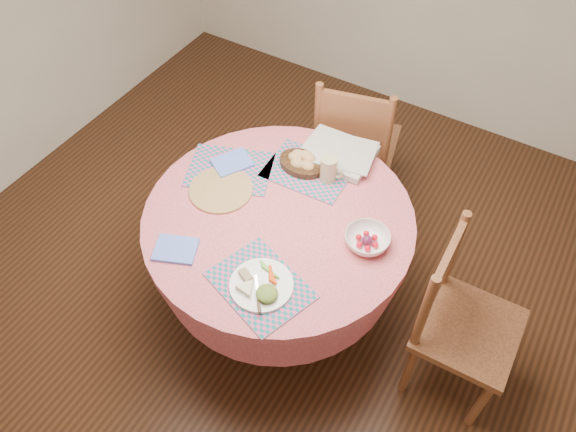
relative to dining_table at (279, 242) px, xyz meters
name	(u,v)px	position (x,y,z in m)	size (l,w,h in m)	color
ground	(280,303)	(0.00, 0.00, -0.56)	(4.00, 4.00, 0.00)	#331C0F
room_envelope	(275,22)	(0.00, 0.00, 1.16)	(4.01, 4.01, 2.71)	silver
dining_table	(279,242)	(0.00, 0.00, 0.00)	(1.24, 1.24, 0.75)	#DF6872
chair_right	(459,319)	(0.88, 0.08, -0.06)	(0.43, 0.45, 0.96)	brown
chair_back	(354,144)	(-0.02, 0.85, -0.04)	(0.55, 0.53, 0.99)	brown
placemat_front	(260,285)	(0.13, -0.36, 0.20)	(0.40, 0.30, 0.01)	#146C70
placemat_left	(230,169)	(-0.36, 0.13, 0.20)	(0.40, 0.30, 0.01)	#146C70
placemat_back	(308,170)	(-0.03, 0.32, 0.20)	(0.40, 0.30, 0.01)	#146C70
wicker_trivet	(221,190)	(-0.31, -0.01, 0.20)	(0.30, 0.30, 0.01)	#8D613D
napkin_near	(176,249)	(-0.28, -0.39, 0.20)	(0.18, 0.14, 0.01)	#5978E5
napkin_far	(232,163)	(-0.37, 0.17, 0.21)	(0.18, 0.14, 0.01)	#5978E5
dinner_plate	(262,286)	(0.15, -0.37, 0.22)	(0.26, 0.26, 0.05)	white
bread_bowl	(302,161)	(-0.07, 0.33, 0.23)	(0.23, 0.23, 0.08)	black
latte_mug	(329,169)	(0.09, 0.32, 0.27)	(0.12, 0.08, 0.13)	tan
fruit_bowl	(367,240)	(0.41, 0.06, 0.22)	(0.23, 0.23, 0.06)	white
newspaper_stack	(338,153)	(0.05, 0.48, 0.22)	(0.37, 0.30, 0.04)	silver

